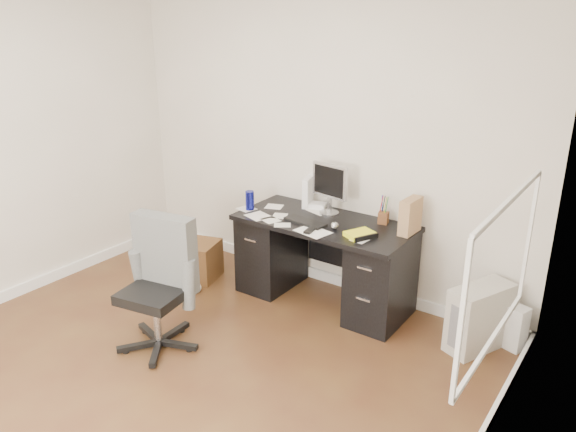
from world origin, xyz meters
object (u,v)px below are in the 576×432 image
at_px(keyboard, 305,222).
at_px(office_chair, 154,287).
at_px(pc_tower, 479,318).
at_px(wicker_basket, 198,260).
at_px(lcd_monitor, 330,189).
at_px(desk, 324,259).

relative_size(keyboard, office_chair, 0.37).
relative_size(pc_tower, wicker_basket, 1.41).
relative_size(lcd_monitor, wicker_basket, 1.26).
bearing_deg(keyboard, pc_tower, 14.98).
distance_m(desk, keyboard, 0.40).
distance_m(desk, lcd_monitor, 0.60).
xyz_separation_m(office_chair, wicker_basket, (-0.57, 1.04, -0.32)).
bearing_deg(pc_tower, keyboard, -149.22).
distance_m(pc_tower, wicker_basket, 2.58).
bearing_deg(desk, office_chair, -115.79).
relative_size(lcd_monitor, pc_tower, 0.89).
relative_size(desk, office_chair, 1.49).
relative_size(lcd_monitor, keyboard, 1.21).
height_order(desk, pc_tower, desk).
height_order(lcd_monitor, keyboard, lcd_monitor).
relative_size(lcd_monitor, office_chair, 0.45).
height_order(lcd_monitor, office_chair, lcd_monitor).
distance_m(desk, wicker_basket, 1.27).
height_order(lcd_monitor, wicker_basket, lcd_monitor).
xyz_separation_m(keyboard, office_chair, (-0.54, -1.19, -0.26)).
distance_m(office_chair, wicker_basket, 1.23).
bearing_deg(desk, lcd_monitor, 108.44).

